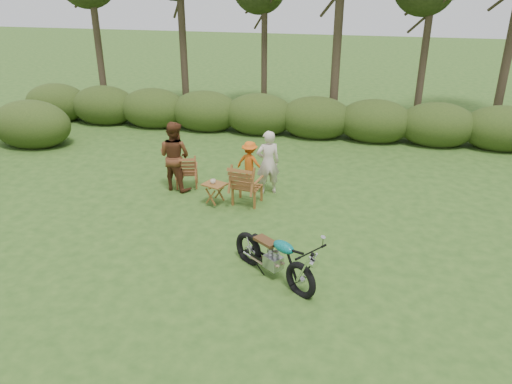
% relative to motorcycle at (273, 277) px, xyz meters
% --- Properties ---
extents(ground, '(80.00, 80.00, 0.00)m').
position_rel_motorcycle_xyz_m(ground, '(-0.22, 0.01, 0.00)').
color(ground, '#284818').
rests_on(ground, ground).
extents(tree_line, '(22.52, 11.62, 8.14)m').
position_rel_motorcycle_xyz_m(tree_line, '(0.28, 9.75, 3.81)').
color(tree_line, '#32251B').
rests_on(tree_line, ground).
extents(motorcycle, '(2.07, 1.81, 1.15)m').
position_rel_motorcycle_xyz_m(motorcycle, '(0.00, 0.00, 0.00)').
color(motorcycle, '#0DA9A1').
rests_on(motorcycle, ground).
extents(lawn_chair_right, '(0.82, 0.82, 1.06)m').
position_rel_motorcycle_xyz_m(lawn_chair_right, '(-1.24, 3.08, 0.00)').
color(lawn_chair_right, brown).
rests_on(lawn_chair_right, ground).
extents(lawn_chair_left, '(0.80, 0.80, 0.93)m').
position_rel_motorcycle_xyz_m(lawn_chair_left, '(-3.05, 3.76, 0.00)').
color(lawn_chair_left, brown).
rests_on(lawn_chair_left, ground).
extents(side_table, '(0.67, 0.62, 0.56)m').
position_rel_motorcycle_xyz_m(side_table, '(-1.99, 2.82, 0.28)').
color(side_table, brown).
rests_on(side_table, ground).
extents(cup, '(0.17, 0.17, 0.10)m').
position_rel_motorcycle_xyz_m(cup, '(-2.03, 2.82, 0.61)').
color(cup, beige).
rests_on(cup, side_table).
extents(adult_a, '(0.72, 0.63, 1.67)m').
position_rel_motorcycle_xyz_m(adult_a, '(-0.87, 3.82, 0.00)').
color(adult_a, beige).
rests_on(adult_a, ground).
extents(adult_b, '(1.04, 0.91, 1.83)m').
position_rel_motorcycle_xyz_m(adult_b, '(-3.28, 3.56, 0.00)').
color(adult_b, '#572D18').
rests_on(adult_b, ground).
extents(child, '(0.85, 0.61, 1.18)m').
position_rel_motorcycle_xyz_m(child, '(-1.47, 4.33, 0.00)').
color(child, '#D25713').
rests_on(child, ground).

